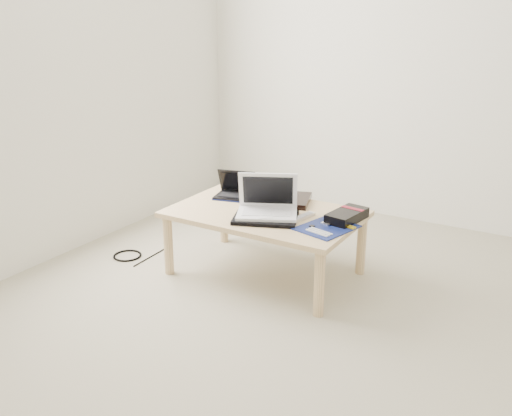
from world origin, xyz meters
The scene contains 13 objects.
ground centered at (0.00, 0.00, 0.00)m, with size 4.00×4.00×0.00m, color beige.
coffee_table centered at (-0.70, 0.58, 0.35)m, with size 1.10×0.70×0.40m.
book centered at (-0.70, 0.80, 0.42)m, with size 0.40×0.36×0.03m.
netbook centered at (-1.00, 0.73, 0.44)m, with size 0.29×0.24×0.17m.
tablet centered at (-0.66, 0.67, 0.41)m, with size 0.22×0.17×0.01m.
remote centered at (-0.46, 0.59, 0.41)m, with size 0.08×0.20×0.02m.
neoprene_sleeve centered at (-0.63, 0.47, 0.41)m, with size 0.36×0.26×0.02m, color black.
white_laptop centered at (-0.65, 0.51, 0.47)m, with size 0.41×0.36×0.24m.
motherboard centered at (-0.28, 0.52, 0.40)m, with size 0.32×0.36×0.01m.
gpu_box centered at (-0.23, 0.68, 0.43)m, with size 0.17×0.29×0.06m.
cable_coil centered at (-0.77, 0.59, 0.41)m, with size 0.10×0.10×0.01m, color black.
floor_cable_coil centered at (-1.60, 0.34, 0.01)m, with size 0.18×0.18×0.01m, color black.
floor_cable_trail centered at (-1.46, 0.42, 0.00)m, with size 0.01×0.01×0.37m, color black.
Camera 1 is at (0.88, -2.17, 1.51)m, focal length 40.00 mm.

